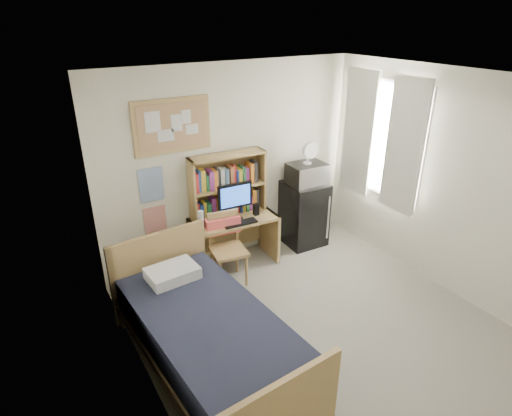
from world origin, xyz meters
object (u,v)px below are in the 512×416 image
desk (234,241)px  bed (210,341)px  mini_fridge (304,213)px  desk_chair (229,250)px  microwave (307,174)px  desk_fan (308,154)px  speaker_right (256,209)px  monitor (235,202)px  speaker_left (214,219)px  bulletin_board (172,126)px

desk → bed: desk is taller
desk → mini_fridge: bearing=3.9°
desk_chair → mini_fridge: bearing=22.1°
microwave → desk_fan: bearing=0.0°
bed → microwave: microwave is taller
bed → microwave: size_ratio=4.27×
speaker_right → desk_fan: size_ratio=0.56×
monitor → bed: bearing=-123.2°
speaker_right → microwave: size_ratio=0.31×
speaker_left → microwave: 1.49m
desk_chair → speaker_right: (0.55, 0.26, 0.32)m
desk → microwave: bearing=2.9°
monitor → speaker_left: size_ratio=3.15×
speaker_left → microwave: microwave is taller
desk → microwave: (1.16, -0.02, 0.74)m
speaker_left → speaker_right: bearing=0.0°
bulletin_board → desk_fan: bulletin_board is taller
mini_fridge → desk: bearing=-176.9°
desk_chair → speaker_left: bearing=107.1°
microwave → speaker_left: bearing=-176.1°
microwave → monitor: bearing=-174.9°
desk → mini_fridge: 1.16m
desk_chair → bed: desk_chair is taller
bulletin_board → monitor: bulletin_board is taller
bulletin_board → desk_fan: 1.89m
microwave → desk_fan: 0.29m
bed → speaker_right: bearing=42.1°
speaker_right → desk_chair: bearing=-151.4°
microwave → desk: bearing=-177.9°
desk → microwave: 1.37m
desk_chair → monitor: monitor is taller
speaker_right → monitor: bearing=-180.0°
bulletin_board → desk: bearing=-24.5°
monitor → mini_fridge: bearing=6.9°
desk → mini_fridge: size_ratio=1.18×
monitor → speaker_right: (0.30, -0.02, -0.16)m
bulletin_board → speaker_right: bulletin_board is taller
desk → desk_chair: (-0.26, -0.34, 0.11)m
mini_fridge → bed: bearing=-143.3°
speaker_left → desk_fan: size_ratio=0.55×
speaker_right → desk_fan: (0.86, 0.06, 0.60)m
desk → speaker_left: speaker_left is taller
desk_chair → microwave: 1.58m
bulletin_board → monitor: size_ratio=1.93×
mini_fridge → monitor: bearing=-174.0°
desk_chair → desk: bearing=61.0°
monitor → speaker_left: 0.34m
desk_chair → speaker_right: size_ratio=5.78×
speaker_left → microwave: (1.46, 0.03, 0.31)m
bulletin_board → microwave: (1.78, -0.30, -0.84)m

